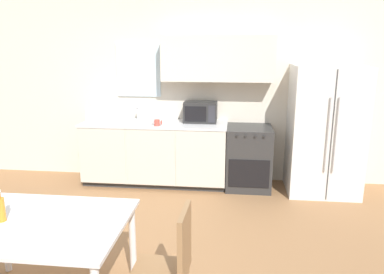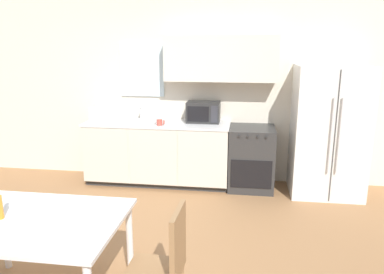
{
  "view_description": "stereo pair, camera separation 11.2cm",
  "coord_description": "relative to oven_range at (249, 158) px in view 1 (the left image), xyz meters",
  "views": [
    {
      "loc": [
        0.92,
        -3.3,
        2.02
      ],
      "look_at": [
        0.49,
        0.54,
        1.05
      ],
      "focal_mm": 35.0,
      "sensor_mm": 36.0,
      "label": 1
    },
    {
      "loc": [
        1.03,
        -3.28,
        2.02
      ],
      "look_at": [
        0.49,
        0.54,
        1.05
      ],
      "focal_mm": 35.0,
      "sensor_mm": 36.0,
      "label": 2
    }
  ],
  "objects": [
    {
      "name": "microwave",
      "position": [
        -0.7,
        0.12,
        0.62
      ],
      "size": [
        0.47,
        0.33,
        0.29
      ],
      "color": "#282828",
      "rests_on": "kitchen_counter"
    },
    {
      "name": "dining_chair_side",
      "position": [
        -0.62,
        -2.85,
        0.1
      ],
      "size": [
        0.42,
        0.42,
        0.93
      ],
      "rotation": [
        0.0,
        0.0,
        1.53
      ],
      "color": "#997047",
      "rests_on": "ground_plane"
    },
    {
      "name": "ground_plane",
      "position": [
        -1.15,
        -1.85,
        -0.44
      ],
      "size": [
        12.0,
        12.0,
        0.0
      ],
      "primitive_type": "plane",
      "color": "#9E7047"
    },
    {
      "name": "kitchen_sink",
      "position": [
        -1.63,
        0.01,
        0.49
      ],
      "size": [
        0.57,
        0.4,
        0.2
      ],
      "color": "#B7BABC",
      "rests_on": "kitchen_counter"
    },
    {
      "name": "drink_bottle",
      "position": [
        -1.93,
        -2.77,
        0.39
      ],
      "size": [
        0.07,
        0.07,
        0.25
      ],
      "color": "orange",
      "rests_on": "dining_table"
    },
    {
      "name": "oven_range",
      "position": [
        0.0,
        0.0,
        0.0
      ],
      "size": [
        0.63,
        0.65,
        0.88
      ],
      "color": "#2D2D2D",
      "rests_on": "ground_plane"
    },
    {
      "name": "grocery_bag_0",
      "position": [
        -2.15,
        -0.13,
        0.61
      ],
      "size": [
        0.26,
        0.23,
        0.31
      ],
      "rotation": [
        0.0,
        0.0,
        -0.12
      ],
      "color": "white",
      "rests_on": "kitchen_counter"
    },
    {
      "name": "wall_back",
      "position": [
        -1.06,
        0.32,
        0.98
      ],
      "size": [
        12.0,
        0.38,
        2.7
      ],
      "color": "beige",
      "rests_on": "ground_plane"
    },
    {
      "name": "coffee_mug",
      "position": [
        -1.27,
        -0.19,
        0.52
      ],
      "size": [
        0.11,
        0.08,
        0.08
      ],
      "color": "#BF4C3F",
      "rests_on": "kitchen_counter"
    },
    {
      "name": "dining_table",
      "position": [
        -1.65,
        -2.75,
        0.21
      ],
      "size": [
        1.3,
        0.98,
        0.73
      ],
      "color": "white",
      "rests_on": "ground_plane"
    },
    {
      "name": "refrigerator",
      "position": [
        1.01,
        -0.05,
        0.43
      ],
      "size": [
        0.93,
        0.77,
        1.75
      ],
      "color": "silver",
      "rests_on": "ground_plane"
    },
    {
      "name": "kitchen_counter",
      "position": [
        -1.35,
        -0.0,
        0.02
      ],
      "size": [
        2.08,
        0.65,
        0.92
      ],
      "color": "#333333",
      "rests_on": "ground_plane"
    }
  ]
}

